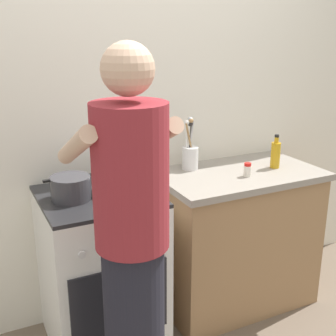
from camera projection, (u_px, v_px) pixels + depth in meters
ground at (169, 335)px, 2.63m from camera, size 6.00×6.00×0.00m
back_wall at (163, 110)px, 2.77m from camera, size 3.20×0.10×2.50m
countertop at (236, 238)px, 2.85m from camera, size 1.00×0.60×0.90m
stove_range at (101, 270)px, 2.48m from camera, size 0.60×0.62×0.90m
pot at (71, 188)px, 2.26m from camera, size 0.27×0.20×0.12m
mixing_bowl at (123, 183)px, 2.37m from camera, size 0.29×0.29×0.09m
utensil_crock at (190, 154)px, 2.74m from camera, size 0.10×0.10×0.33m
spice_bottle at (247, 170)px, 2.62m from camera, size 0.04×0.04×0.08m
oil_bottle at (275, 154)px, 2.77m from camera, size 0.06×0.06×0.21m
person at (132, 253)px, 1.82m from camera, size 0.41×0.50×1.70m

